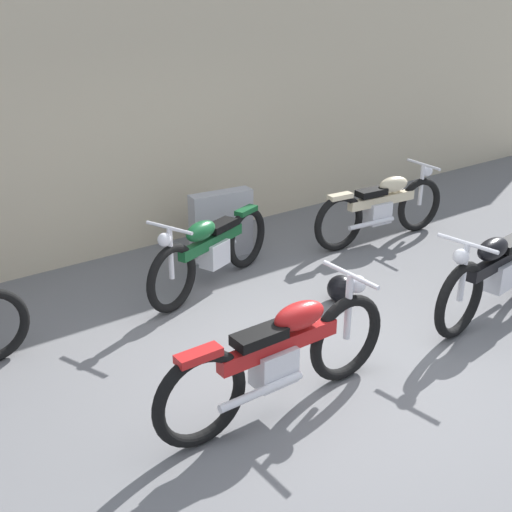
{
  "coord_description": "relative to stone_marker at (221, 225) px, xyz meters",
  "views": [
    {
      "loc": [
        -3.37,
        -3.51,
        3.1
      ],
      "look_at": [
        0.16,
        1.31,
        0.55
      ],
      "focal_mm": 44.87,
      "sensor_mm": 36.0,
      "label": 1
    }
  ],
  "objects": [
    {
      "name": "motorcycle_cream",
      "position": [
        1.98,
        -0.76,
        0.04
      ],
      "size": [
        2.09,
        0.58,
        0.94
      ],
      "rotation": [
        0.0,
        0.0,
        -0.09
      ],
      "color": "black",
      "rests_on": "ground_plane"
    },
    {
      "name": "motorcycle_red",
      "position": [
        -1.31,
        -2.82,
        0.06
      ],
      "size": [
        2.19,
        0.61,
        0.98
      ],
      "rotation": [
        0.0,
        0.0,
        0.0
      ],
      "color": "black",
      "rests_on": "ground_plane"
    },
    {
      "name": "building_wall",
      "position": [
        -0.58,
        0.99,
        1.14
      ],
      "size": [
        18.0,
        0.3,
        3.1
      ],
      "primitive_type": "cube",
      "color": "beige",
      "rests_on": "ground_plane"
    },
    {
      "name": "helmet",
      "position": [
        0.34,
        -1.74,
        -0.27
      ],
      "size": [
        0.29,
        0.29,
        0.29
      ],
      "primitive_type": "sphere",
      "color": "black",
      "rests_on": "ground_plane"
    },
    {
      "name": "ground_plane",
      "position": [
        -0.58,
        -2.59,
        -0.41
      ],
      "size": [
        40.0,
        40.0,
        0.0
      ],
      "primitive_type": "plane",
      "color": "slate"
    },
    {
      "name": "stone_marker",
      "position": [
        0.0,
        0.0,
        0.0
      ],
      "size": [
        0.79,
        0.29,
        0.83
      ],
      "primitive_type": "cube",
      "rotation": [
        0.0,
        0.0,
        -0.12
      ],
      "color": "#9E9EA3",
      "rests_on": "ground_plane"
    },
    {
      "name": "motorcycle_green",
      "position": [
        -0.57,
        -0.66,
        0.03
      ],
      "size": [
        1.96,
        0.91,
        0.92
      ],
      "rotation": [
        0.0,
        0.0,
        3.5
      ],
      "color": "black",
      "rests_on": "ground_plane"
    },
    {
      "name": "motorcycle_black",
      "position": [
        1.41,
        -2.85,
        0.05
      ],
      "size": [
        2.16,
        0.61,
        0.97
      ],
      "rotation": [
        0.0,
        0.0,
        3.26
      ],
      "color": "black",
      "rests_on": "ground_plane"
    }
  ]
}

